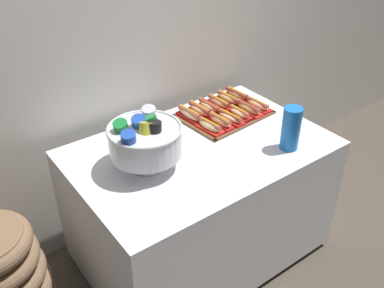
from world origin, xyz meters
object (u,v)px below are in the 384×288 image
at_px(hot_dog_1, 220,121).
at_px(hot_dog_2, 230,118).
at_px(hot_dog_5, 257,105).
at_px(cup_stack, 291,128).
at_px(hot_dog_4, 248,109).
at_px(punch_bowl, 145,139).
at_px(serving_tray, 224,114).
at_px(hot_dog_10, 228,99).
at_px(hot_dog_0, 210,126).
at_px(hot_dog_11, 237,95).
at_px(hot_dog_7, 200,110).
at_px(buffet_table, 200,200).
at_px(hot_dog_3, 239,113).
at_px(hot_dog_8, 209,107).
at_px(hot_dog_9, 219,103).
at_px(hot_dog_6, 190,114).

bearing_deg(hot_dog_1, hot_dog_2, 4.35).
xyz_separation_m(hot_dog_5, cup_stack, (-0.15, -0.38, 0.08)).
distance_m(hot_dog_4, punch_bowl, 0.75).
xyz_separation_m(hot_dog_5, punch_bowl, (-0.81, -0.10, 0.12)).
relative_size(serving_tray, punch_bowl, 1.46).
xyz_separation_m(hot_dog_10, punch_bowl, (-0.72, -0.25, 0.12)).
bearing_deg(hot_dog_4, hot_dog_0, -175.65).
bearing_deg(serving_tray, hot_dog_0, -151.90).
bearing_deg(hot_dog_10, hot_dog_11, 4.35).
xyz_separation_m(serving_tray, hot_dog_5, (0.19, -0.07, 0.03)).
distance_m(hot_dog_1, hot_dog_11, 0.34).
bearing_deg(hot_dog_5, hot_dog_10, 118.79).
xyz_separation_m(hot_dog_7, punch_bowl, (-0.50, -0.24, 0.11)).
height_order(buffet_table, hot_dog_3, hot_dog_3).
relative_size(buffet_table, hot_dog_11, 7.25).
height_order(hot_dog_1, hot_dog_2, hot_dog_1).
bearing_deg(buffet_table, cup_stack, -37.31).
height_order(hot_dog_8, hot_dog_9, hot_dog_8).
relative_size(hot_dog_1, hot_dog_8, 0.98).
distance_m(hot_dog_3, hot_dog_10, 0.18).
xyz_separation_m(hot_dog_0, punch_bowl, (-0.43, -0.07, 0.12)).
bearing_deg(hot_dog_10, hot_dog_4, -85.65).
xyz_separation_m(hot_dog_5, hot_dog_10, (-0.09, 0.16, 0.00)).
bearing_deg(hot_dog_11, hot_dog_6, -175.65).
bearing_deg(punch_bowl, buffet_table, -3.97).
height_order(serving_tray, hot_dog_6, hot_dog_6).
bearing_deg(hot_dog_10, buffet_table, -146.35).
bearing_deg(hot_dog_0, hot_dog_11, 28.10).
bearing_deg(hot_dog_0, hot_dog_1, 4.35).
bearing_deg(hot_dog_6, hot_dog_1, -61.21).
height_order(hot_dog_1, hot_dog_3, hot_dog_1).
height_order(hot_dog_5, punch_bowl, punch_bowl).
distance_m(buffet_table, hot_dog_1, 0.45).
bearing_deg(hot_dog_3, hot_dog_5, 4.35).
distance_m(punch_bowl, cup_stack, 0.72).
relative_size(hot_dog_4, hot_dog_7, 1.04).
bearing_deg(hot_dog_9, hot_dog_8, -175.65).
distance_m(hot_dog_4, hot_dog_9, 0.18).
bearing_deg(buffet_table, hot_dog_2, 19.79).
bearing_deg(punch_bowl, hot_dog_2, 7.63).
relative_size(hot_dog_7, punch_bowl, 0.51).
bearing_deg(hot_dog_6, cup_stack, -65.54).
relative_size(hot_dog_4, cup_stack, 0.82).
bearing_deg(hot_dog_5, buffet_table, -166.89).
bearing_deg(cup_stack, hot_dog_1, 112.46).
relative_size(hot_dog_0, hot_dog_5, 0.95).
bearing_deg(hot_dog_11, hot_dog_2, -139.40).
height_order(hot_dog_2, hot_dog_5, hot_dog_5).
distance_m(buffet_table, cup_stack, 0.64).
height_order(buffet_table, hot_dog_4, hot_dog_4).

